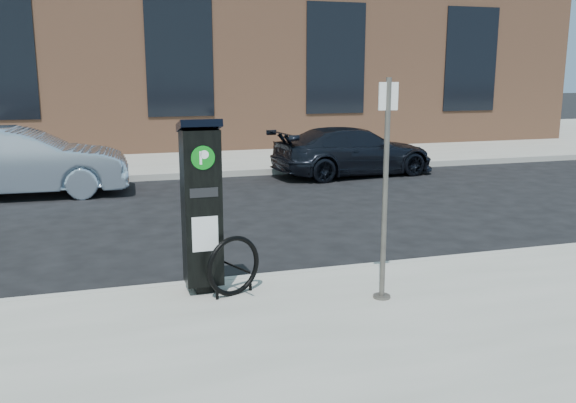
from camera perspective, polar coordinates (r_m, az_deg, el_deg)
name	(u,v)px	position (r m, az deg, el deg)	size (l,w,h in m)	color
ground	(308,282)	(7.64, 1.89, -7.50)	(120.00, 120.00, 0.00)	black
sidewalk_far	(175,147)	(21.09, -10.50, 5.01)	(60.00, 12.00, 0.15)	gray
curb_near	(309,276)	(7.60, 1.94, -7.01)	(60.00, 0.12, 0.16)	#9E9B93
curb_far	(204,175)	(15.22, -7.89, 2.49)	(60.00, 0.12, 0.16)	#9E9B93
building	(162,29)	(23.98, -11.74, 15.52)	(28.00, 10.05, 8.25)	#9B6446
parking_kiosk	(201,205)	(6.69, -8.10, -0.30)	(0.45, 0.40, 1.93)	black
sign_pole	(385,192)	(6.46, 9.08, 0.85)	(0.21, 0.19, 2.35)	#554F4B
bike_rack	(234,266)	(6.70, -5.11, -6.06)	(0.64, 0.31, 0.67)	black
car_silver	(19,162)	(13.88, -23.83, 3.37)	(1.53, 4.38, 1.44)	#96A9BF
car_dark	(353,151)	(15.50, 6.14, 4.69)	(1.70, 4.19, 1.22)	black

